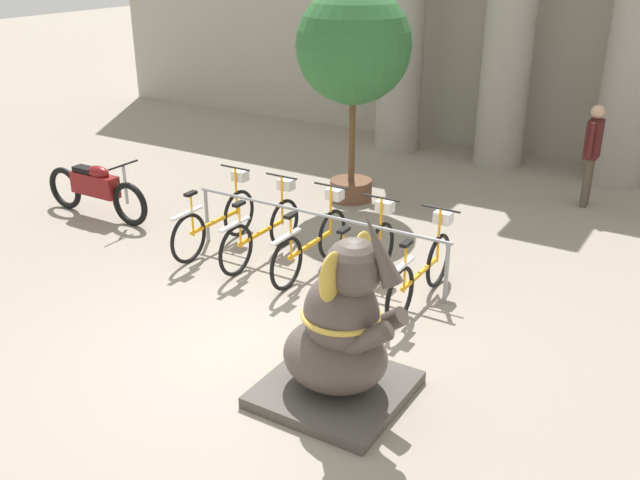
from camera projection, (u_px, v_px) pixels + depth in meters
name	position (u px, v px, depth m)	size (l,w,h in m)	color
ground_plane	(254.00, 349.00, 7.28)	(60.00, 60.00, 0.00)	gray
column_left	(402.00, 11.00, 13.21)	(1.09, 1.09, 5.16)	gray
column_middle	(511.00, 16.00, 12.22)	(1.09, 1.09, 5.16)	gray
column_right	(640.00, 23.00, 11.23)	(1.09, 1.09, 5.16)	gray
bike_rack	(315.00, 225.00, 8.80)	(3.59, 0.05, 0.77)	gray
bicycle_0	(217.00, 219.00, 9.52)	(0.48, 1.72, 1.02)	black
bicycle_1	(263.00, 230.00, 9.18)	(0.48, 1.72, 1.02)	black
bicycle_2	(312.00, 242.00, 8.82)	(0.48, 1.72, 1.02)	black
bicycle_3	(363.00, 257.00, 8.41)	(0.48, 1.72, 1.02)	black
bicycle_4	(422.00, 270.00, 8.07)	(0.48, 1.72, 1.02)	black
elephant_statue	(341.00, 336.00, 6.28)	(1.26, 1.26, 1.88)	#4C4742
motorcycle	(96.00, 188.00, 10.55)	(2.03, 0.55, 0.92)	black
person_pedestrian	(593.00, 147.00, 10.80)	(0.21, 0.47, 1.59)	brown
potted_tree	(354.00, 50.00, 10.53)	(1.73, 1.73, 3.27)	brown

